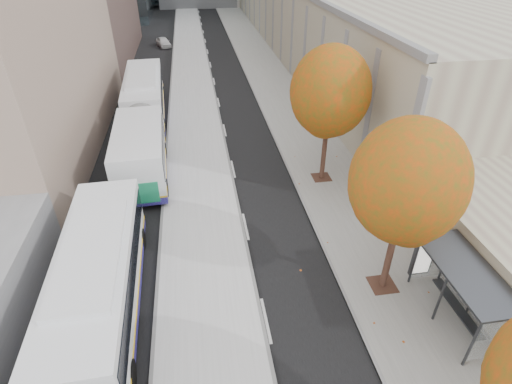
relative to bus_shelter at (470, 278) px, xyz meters
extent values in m
cube|color=#B4B4B4|center=(-9.56, 24.04, -2.11)|extent=(4.25, 150.00, 0.15)
cube|color=gray|center=(-1.56, 24.04, -2.15)|extent=(4.75, 150.00, 0.08)
cube|color=gray|center=(9.81, 53.04, 1.81)|extent=(18.00, 92.00, 8.00)
cube|color=#383A3F|center=(-0.19, 0.04, 0.37)|extent=(1.90, 4.40, 0.10)
cylinder|color=#383A3F|center=(-0.89, -1.96, -0.91)|extent=(0.10, 0.10, 2.40)
cube|color=silver|center=(0.53, 0.04, -0.86)|extent=(0.04, 4.00, 2.10)
cylinder|color=black|center=(-2.09, 2.04, -0.49)|extent=(0.28, 0.28, 3.24)
sphere|color=#345313|center=(-2.09, 2.04, 3.08)|extent=(4.20, 4.20, 4.20)
cylinder|color=black|center=(-2.09, 11.04, -0.42)|extent=(0.28, 0.28, 3.38)
sphere|color=#345313|center=(-2.09, 11.04, 3.29)|extent=(4.40, 4.40, 4.40)
cube|color=silver|center=(-13.43, -1.49, -0.68)|extent=(3.15, 18.22, 3.02)
cube|color=black|center=(-13.43, -1.49, -0.12)|extent=(3.19, 17.49, 1.05)
cube|color=silver|center=(-13.14, 18.69, -0.59)|extent=(3.70, 19.27, 3.19)
cube|color=black|center=(-13.14, 18.69, -0.01)|extent=(3.72, 18.51, 1.11)
cube|color=#187F53|center=(-13.14, 9.14, -0.96)|extent=(2.02, 0.16, 1.23)
imported|color=silver|center=(-12.85, 46.37, -1.60)|extent=(2.30, 3.74, 1.19)
camera|label=1|loc=(-9.32, -9.08, 10.60)|focal=28.00mm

